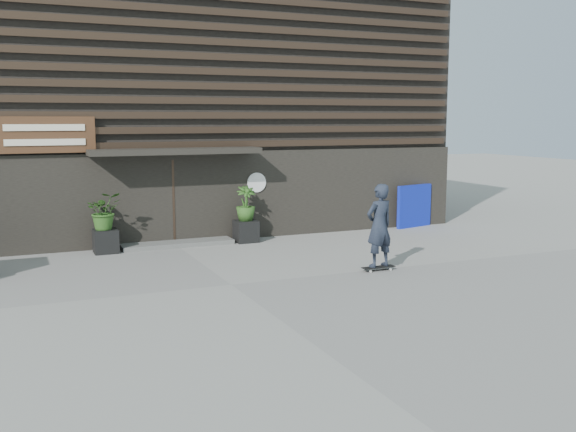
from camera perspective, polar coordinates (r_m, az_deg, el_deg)
name	(u,v)px	position (r m, az deg, el deg)	size (l,w,h in m)	color
ground	(231,285)	(13.67, -4.95, -5.96)	(80.00, 80.00, 0.00)	gray
entrance_step	(177,243)	(17.98, -9.59, -2.37)	(3.00, 0.80, 0.12)	#535350
planter_pot_left	(106,241)	(17.40, -15.54, -2.11)	(0.60, 0.60, 0.60)	black
bamboo_left	(104,211)	(17.28, -15.64, 0.43)	(0.86, 0.75, 0.96)	#2D591E
planter_pot_right	(246,231)	(18.29, -3.67, -1.32)	(0.60, 0.60, 0.60)	black
bamboo_right	(246,203)	(18.17, -3.69, 1.10)	(0.54, 0.54, 0.96)	#2D591E
blue_tarp	(414,206)	(21.09, 10.89, 0.86)	(1.43, 0.12, 1.34)	#0C1BA7
building	(136,101)	(22.93, -13.09, 9.70)	(18.00, 11.00, 8.00)	black
skateboarder	(379,226)	(14.79, 7.92, -0.85)	(0.78, 0.56, 1.97)	black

